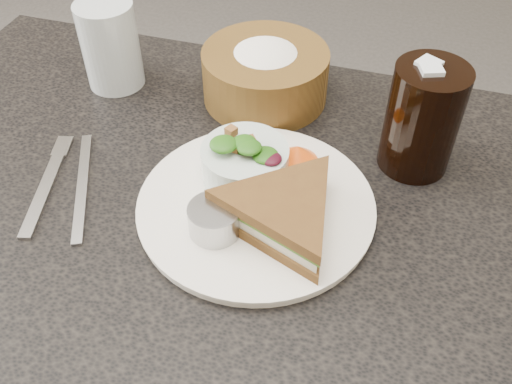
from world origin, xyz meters
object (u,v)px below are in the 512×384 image
at_px(bread_basket, 265,67).
at_px(dining_table, 228,364).
at_px(water_glass, 110,45).
at_px(sandwich, 284,213).
at_px(cola_glass, 423,115).
at_px(salad_bowl, 245,158).
at_px(dinner_plate, 256,206).
at_px(dressing_ramekin, 215,220).

bearing_deg(bread_basket, dining_table, -87.79).
xyz_separation_m(dining_table, water_glass, (-0.24, 0.21, 0.44)).
distance_m(bread_basket, water_glass, 0.23).
bearing_deg(sandwich, cola_glass, 73.67).
relative_size(sandwich, water_glass, 1.39).
relative_size(bread_basket, cola_glass, 1.18).
height_order(sandwich, salad_bowl, salad_bowl).
relative_size(dinner_plate, dressing_ramekin, 4.70).
bearing_deg(bread_basket, sandwich, -69.37).
relative_size(dressing_ramekin, bread_basket, 0.33).
xyz_separation_m(sandwich, dressing_ramekin, (-0.07, -0.03, -0.01)).
bearing_deg(water_glass, cola_glass, -6.94).
bearing_deg(bread_basket, dressing_ramekin, -85.38).
relative_size(dressing_ramekin, cola_glass, 0.39).
xyz_separation_m(sandwich, cola_glass, (0.13, 0.17, 0.04)).
relative_size(dining_table, bread_basket, 5.55).
bearing_deg(bread_basket, cola_glass, -20.43).
bearing_deg(dining_table, bread_basket, 92.21).
height_order(dressing_ramekin, water_glass, water_glass).
xyz_separation_m(dining_table, sandwich, (0.09, -0.01, 0.41)).
height_order(salad_bowl, dressing_ramekin, salad_bowl).
height_order(dinner_plate, dressing_ramekin, dressing_ramekin).
bearing_deg(dining_table, water_glass, 138.31).
distance_m(dining_table, salad_bowl, 0.42).
bearing_deg(water_glass, sandwich, -34.77).
height_order(dining_table, dinner_plate, dinner_plate).
xyz_separation_m(dinner_plate, water_glass, (-0.28, 0.20, 0.06)).
bearing_deg(dressing_ramekin, bread_basket, 94.62).
xyz_separation_m(dressing_ramekin, water_glass, (-0.25, 0.25, 0.03)).
height_order(dining_table, water_glass, water_glass).
bearing_deg(cola_glass, bread_basket, 159.57).
height_order(dressing_ramekin, cola_glass, cola_glass).
xyz_separation_m(bread_basket, cola_glass, (0.22, -0.08, 0.03)).
bearing_deg(dressing_ramekin, sandwich, 20.58).
relative_size(salad_bowl, water_glass, 0.84).
relative_size(salad_bowl, cola_glass, 0.70).
distance_m(bread_basket, cola_glass, 0.24).
distance_m(dining_table, cola_glass, 0.52).
bearing_deg(dinner_plate, water_glass, 145.16).
bearing_deg(sandwich, water_glass, 166.32).
bearing_deg(dressing_ramekin, dinner_plate, 60.16).
bearing_deg(salad_bowl, water_glass, 148.51).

